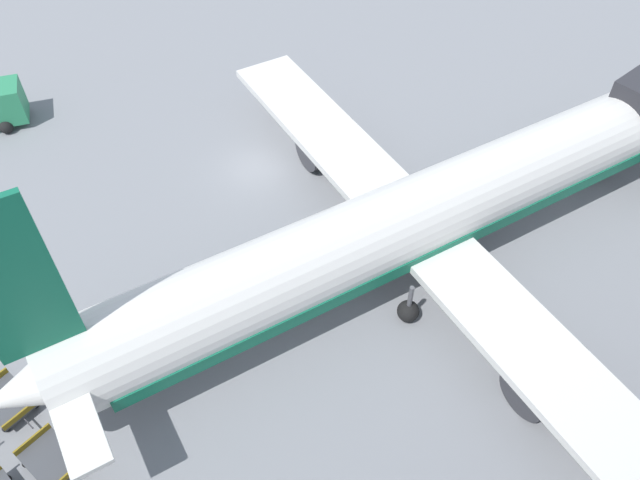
% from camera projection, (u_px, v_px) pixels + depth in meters
% --- Properties ---
extents(ground_plane, '(500.00, 500.00, 0.00)m').
position_uv_depth(ground_plane, '(257.00, 168.00, 38.72)').
color(ground_plane, gray).
extents(airplane, '(35.28, 44.54, 12.79)m').
position_uv_depth(airplane, '(434.00, 211.00, 31.55)').
color(airplane, white).
rests_on(airplane, ground_plane).
extents(baggage_dolly_row_mid_a_col_b, '(3.32, 2.22, 0.92)m').
position_uv_depth(baggage_dolly_row_mid_a_col_b, '(8.00, 401.00, 27.45)').
color(baggage_dolly_row_mid_a_col_b, '#424449').
rests_on(baggage_dolly_row_mid_a_col_b, ground_plane).
extents(baggage_dolly_row_mid_a_col_c, '(3.32, 2.20, 0.92)m').
position_uv_depth(baggage_dolly_row_mid_a_col_c, '(51.00, 461.00, 25.64)').
color(baggage_dolly_row_mid_a_col_c, '#424449').
rests_on(baggage_dolly_row_mid_a_col_c, ground_plane).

